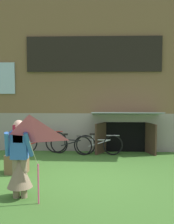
{
  "coord_description": "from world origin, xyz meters",
  "views": [
    {
      "loc": [
        0.25,
        -7.2,
        2.29
      ],
      "look_at": [
        -0.12,
        0.63,
        1.61
      ],
      "focal_mm": 46.61,
      "sensor_mm": 36.0,
      "label": 1
    }
  ],
  "objects": [
    {
      "name": "wooden_crate",
      "position": [
        -1.98,
        0.29,
        0.26
      ],
      "size": [
        0.55,
        0.47,
        0.51
      ],
      "primitive_type": "cube",
      "color": "brown",
      "rests_on": "ground_plane"
    },
    {
      "name": "bicycle_silver",
      "position": [
        0.2,
        2.46,
        0.35
      ],
      "size": [
        1.59,
        0.09,
        0.72
      ],
      "rotation": [
        0.0,
        0.0,
        -0.03
      ],
      "color": "black",
      "rests_on": "ground_plane"
    },
    {
      "name": "kite",
      "position": [
        -1.06,
        -1.99,
        1.34
      ],
      "size": [
        0.98,
        0.97,
        1.68
      ],
      "color": "#E54C7F",
      "rests_on": "ground_plane"
    },
    {
      "name": "bicycle_black",
      "position": [
        -0.77,
        2.5,
        0.34
      ],
      "size": [
        1.48,
        0.46,
        0.7
      ],
      "rotation": [
        0.0,
        0.0,
        -0.28
      ],
      "color": "black",
      "rests_on": "ground_plane"
    },
    {
      "name": "ground_plane",
      "position": [
        0.0,
        0.0,
        0.0
      ],
      "size": [
        60.0,
        60.0,
        0.0
      ],
      "primitive_type": "plane",
      "color": "#3D6B28"
    },
    {
      "name": "bicycle_red",
      "position": [
        -1.8,
        2.62,
        0.39
      ],
      "size": [
        1.76,
        0.28,
        0.81
      ],
      "rotation": [
        0.0,
        0.0,
        0.13
      ],
      "color": "black",
      "rests_on": "ground_plane"
    },
    {
      "name": "person",
      "position": [
        -1.42,
        -1.43,
        0.68
      ],
      "size": [
        0.61,
        0.52,
        1.62
      ],
      "rotation": [
        0.0,
        0.0,
        -0.02
      ],
      "color": "#7F6B51",
      "rests_on": "ground_plane"
    },
    {
      "name": "log_house",
      "position": [
        0.0,
        5.34,
        2.75
      ],
      "size": [
        8.45,
        5.79,
        5.49
      ],
      "color": "gray",
      "rests_on": "ground_plane"
    }
  ]
}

